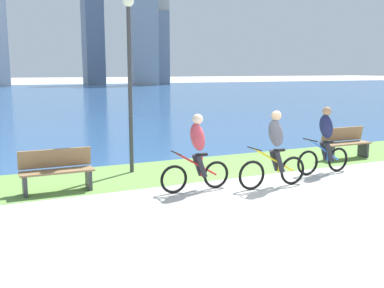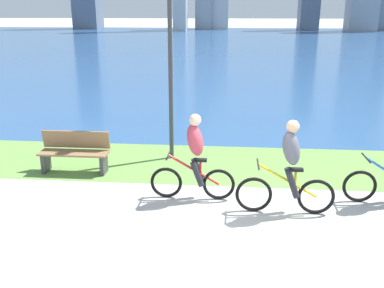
{
  "view_description": "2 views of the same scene",
  "coord_description": "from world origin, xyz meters",
  "views": [
    {
      "loc": [
        -5.2,
        -7.06,
        2.55
      ],
      "look_at": [
        -1.26,
        1.43,
        0.99
      ],
      "focal_mm": 41.79,
      "sensor_mm": 36.0,
      "label": 1
    },
    {
      "loc": [
        -0.58,
        -6.14,
        3.44
      ],
      "look_at": [
        -1.24,
        1.13,
        1.13
      ],
      "focal_mm": 40.16,
      "sensor_mm": 36.0,
      "label": 2
    }
  ],
  "objects": [
    {
      "name": "grass_strip_bayside",
      "position": [
        0.0,
        3.21,
        0.0
      ],
      "size": [
        120.0,
        2.61,
        0.01
      ],
      "primitive_type": "cube",
      "color": "#6B9947",
      "rests_on": "ground"
    },
    {
      "name": "bay_water_surface",
      "position": [
        0.0,
        39.89,
        0.0
      ],
      "size": [
        300.0,
        70.74,
        0.0
      ],
      "primitive_type": "cube",
      "color": "#2D568C",
      "rests_on": "ground"
    },
    {
      "name": "bench_far_along_path",
      "position": [
        -3.93,
        2.45,
        0.45
      ],
      "size": [
        1.5,
        0.47,
        0.9
      ],
      "color": "olive",
      "rests_on": "ground"
    },
    {
      "name": "city_skyline_far_shore",
      "position": [
        1.98,
        67.37,
        9.06
      ],
      "size": [
        52.48,
        9.34,
        25.99
      ],
      "color": "slate",
      "rests_on": "ground"
    },
    {
      "name": "cyclist_distant_rear",
      "position": [
        2.35,
        1.41,
        0.83
      ],
      "size": [
        1.57,
        0.52,
        1.66
      ],
      "color": "black",
      "rests_on": "ground"
    },
    {
      "name": "bench_near_path",
      "position": [
        4.21,
        2.64,
        0.45
      ],
      "size": [
        1.5,
        0.47,
        0.9
      ],
      "color": "olive",
      "rests_on": "ground"
    },
    {
      "name": "ground_plane",
      "position": [
        0.0,
        0.0,
        0.0
      ],
      "size": [
        300.0,
        300.0,
        0.0
      ],
      "primitive_type": "plane",
      "color": "#B2AFA8"
    },
    {
      "name": "cyclist_lead",
      "position": [
        -1.21,
        1.28,
        0.83
      ],
      "size": [
        1.59,
        0.52,
        1.64
      ],
      "color": "black",
      "rests_on": "ground"
    },
    {
      "name": "lamppost_tall",
      "position": [
        -1.95,
        3.55,
        2.78
      ],
      "size": [
        0.28,
        0.28,
        4.3
      ],
      "color": "#38383D",
      "rests_on": "ground"
    },
    {
      "name": "cyclist_trailing",
      "position": [
        0.45,
        0.84,
        0.84
      ],
      "size": [
        1.72,
        0.52,
        1.68
      ],
      "color": "black",
      "rests_on": "ground"
    }
  ]
}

